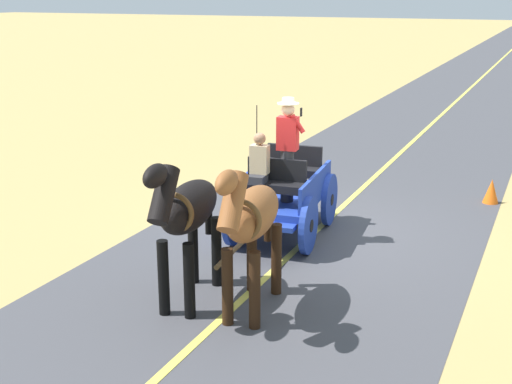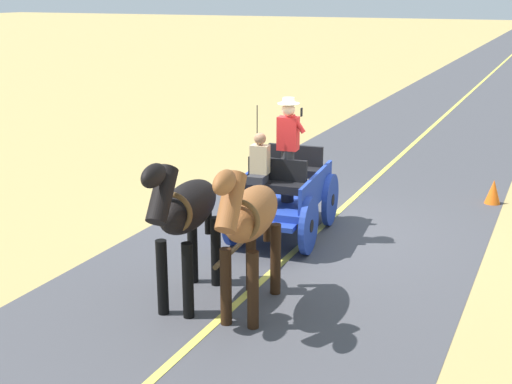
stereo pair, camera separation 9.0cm
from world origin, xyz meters
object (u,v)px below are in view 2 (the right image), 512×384
at_px(horse_near_side, 249,219).
at_px(horse_off_side, 186,212).
at_px(horse_drawn_carriage, 283,191).
at_px(traffic_cone, 493,192).

bearing_deg(horse_near_side, horse_off_side, 5.48).
height_order(horse_drawn_carriage, horse_off_side, horse_drawn_carriage).
relative_size(horse_drawn_carriage, horse_off_side, 2.04).
height_order(horse_drawn_carriage, traffic_cone, horse_drawn_carriage).
height_order(horse_off_side, traffic_cone, horse_off_side).
xyz_separation_m(horse_drawn_carriage, horse_near_side, (-0.74, 2.97, 0.51)).
distance_m(horse_near_side, traffic_cone, 7.02).
height_order(horse_near_side, horse_off_side, same).
distance_m(horse_drawn_carriage, horse_near_side, 3.11).
bearing_deg(horse_off_side, traffic_cone, -116.81).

